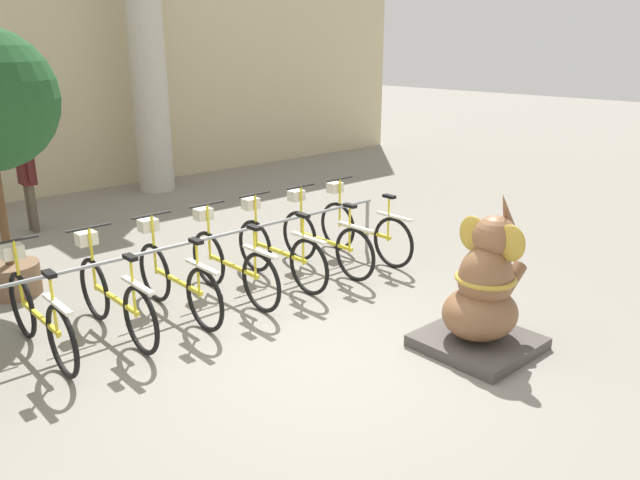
# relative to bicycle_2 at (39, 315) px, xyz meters

# --- Properties ---
(ground_plane) EXTENTS (60.00, 60.00, 0.00)m
(ground_plane) POSITION_rel_bicycle_2_xyz_m (2.04, -1.87, -0.42)
(ground_plane) COLOR gray
(building_facade) EXTENTS (20.00, 0.20, 6.00)m
(building_facade) POSITION_rel_bicycle_2_xyz_m (2.04, 6.73, 2.58)
(building_facade) COLOR #C6B78E
(building_facade) RESTS_ON ground_plane
(column_right) EXTENTS (0.88, 0.88, 5.16)m
(column_right) POSITION_rel_bicycle_2_xyz_m (4.28, 5.73, 2.21)
(column_right) COLOR #BCB7A8
(column_right) RESTS_ON ground_plane
(bike_rack) EXTENTS (6.44, 0.05, 0.77)m
(bike_rack) POSITION_rel_bicycle_2_xyz_m (1.46, 0.08, 0.23)
(bike_rack) COLOR gray
(bike_rack) RESTS_ON ground_plane
(bicycle_2) EXTENTS (0.48, 1.78, 1.07)m
(bicycle_2) POSITION_rel_bicycle_2_xyz_m (0.00, 0.00, 0.00)
(bicycle_2) COLOR black
(bicycle_2) RESTS_ON ground_plane
(bicycle_3) EXTENTS (0.48, 1.78, 1.07)m
(bicycle_3) POSITION_rel_bicycle_2_xyz_m (0.73, -0.06, 0.00)
(bicycle_3) COLOR black
(bicycle_3) RESTS_ON ground_plane
(bicycle_4) EXTENTS (0.48, 1.78, 1.07)m
(bicycle_4) POSITION_rel_bicycle_2_xyz_m (1.46, -0.04, 0.00)
(bicycle_4) COLOR black
(bicycle_4) RESTS_ON ground_plane
(bicycle_5) EXTENTS (0.48, 1.78, 1.07)m
(bicycle_5) POSITION_rel_bicycle_2_xyz_m (2.19, -0.04, 0.00)
(bicycle_5) COLOR black
(bicycle_5) RESTS_ON ground_plane
(bicycle_6) EXTENTS (0.48, 1.78, 1.07)m
(bicycle_6) POSITION_rel_bicycle_2_xyz_m (2.92, -0.02, 0.00)
(bicycle_6) COLOR black
(bicycle_6) RESTS_ON ground_plane
(bicycle_7) EXTENTS (0.48, 1.78, 1.07)m
(bicycle_7) POSITION_rel_bicycle_2_xyz_m (3.65, -0.07, 0.00)
(bicycle_7) COLOR black
(bicycle_7) RESTS_ON ground_plane
(bicycle_8) EXTENTS (0.48, 1.78, 1.07)m
(bicycle_8) POSITION_rel_bicycle_2_xyz_m (4.38, -0.06, 0.00)
(bicycle_8) COLOR black
(bicycle_8) RESTS_ON ground_plane
(elephant_statue) EXTENTS (1.03, 1.03, 1.57)m
(elephant_statue) POSITION_rel_bicycle_2_xyz_m (3.30, -2.76, 0.12)
(elephant_statue) COLOR #4C4742
(elephant_statue) RESTS_ON ground_plane
(person_pedestrian) EXTENTS (0.21, 0.47, 1.58)m
(person_pedestrian) POSITION_rel_bicycle_2_xyz_m (1.37, 4.37, 0.52)
(person_pedestrian) COLOR brown
(person_pedestrian) RESTS_ON ground_plane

